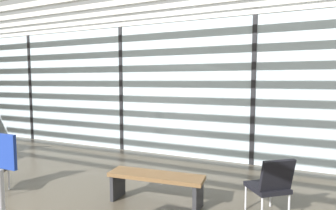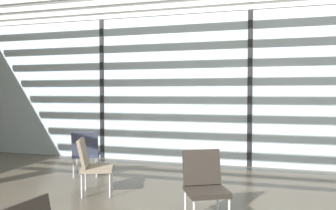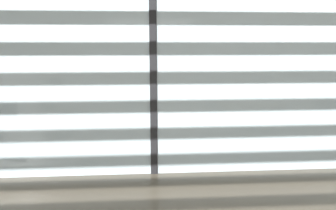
{
  "view_description": "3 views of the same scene",
  "coord_description": "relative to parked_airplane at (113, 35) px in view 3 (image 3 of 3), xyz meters",
  "views": [
    {
      "loc": [
        4.26,
        -1.27,
        1.92
      ],
      "look_at": [
        0.5,
        7.21,
        1.1
      ],
      "focal_mm": 29.58,
      "sensor_mm": 36.0,
      "label": 1
    },
    {
      "loc": [
        0.36,
        -2.41,
        1.58
      ],
      "look_at": [
        -0.98,
        2.21,
        1.42
      ],
      "focal_mm": 36.77,
      "sensor_mm": 36.0,
      "label": 2
    },
    {
      "loc": [
        -0.07,
        0.99,
        1.91
      ],
      "look_at": [
        0.23,
        5.57,
        0.95
      ],
      "focal_mm": 32.14,
      "sensor_mm": 36.0,
      "label": 3
    }
  ],
  "objects": [
    {
      "name": "glass_curtain_wall",
      "position": [
        0.99,
        -4.1,
        -0.43
      ],
      "size": [
        14.0,
        0.08,
        3.36
      ],
      "primitive_type": "cube",
      "color": "silver",
      "rests_on": "ground"
    },
    {
      "name": "window_mullion_1",
      "position": [
        0.99,
        -4.1,
        -0.43
      ],
      "size": [
        0.1,
        0.12,
        3.36
      ],
      "primitive_type": "cube",
      "color": "black",
      "rests_on": "ground"
    },
    {
      "name": "parked_airplane",
      "position": [
        0.0,
        0.0,
        0.0
      ],
      "size": [
        12.8,
        4.21,
        4.21
      ],
      "color": "#B2BCD6",
      "rests_on": "ground"
    }
  ]
}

